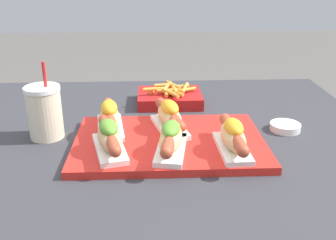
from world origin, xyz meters
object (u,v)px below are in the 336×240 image
Objects in this scene: hot_dog_1 at (170,138)px; hot_dog_4 at (169,116)px; hot_dog_0 at (108,137)px; drink_cup at (44,112)px; sauce_bowl at (284,127)px; fries_basket at (169,97)px; hot_dog_3 at (109,117)px; hot_dog_2 at (232,137)px; serving_tray at (168,142)px.

hot_dog_4 reaches higher than hot_dog_1.
hot_dog_0 is 0.21m from drink_cup.
fries_basket reaches higher than sauce_bowl.
hot_dog_1 is at bearing -41.62° from hot_dog_3.
hot_dog_3 is 0.16m from drink_cup.
sauce_bowl is at bearing 40.83° from hot_dog_2.
hot_dog_4 is (0.00, 0.12, 0.00)m from hot_dog_1.
hot_dog_0 is 0.14m from hot_dog_1.
fries_basket reaches higher than serving_tray.
hot_dog_2 is 0.31m from hot_dog_3.
hot_dog_0 reaches higher than fries_basket.
hot_dog_1 is at bearing -4.35° from hot_dog_0.
hot_dog_0 reaches higher than serving_tray.
fries_basket is at bearing 143.12° from sauce_bowl.
sauce_bowl is (0.30, 0.02, -0.04)m from hot_dog_4.
hot_dog_1 is (0.13, -0.01, -0.00)m from hot_dog_0.
hot_dog_1 reaches higher than sauce_bowl.
hot_dog_1 is 0.36m from fries_basket.
fries_basket is (0.02, 0.29, 0.01)m from serving_tray.
hot_dog_0 is 1.01× the size of drink_cup.
hot_dog_1 is at bearing -154.48° from sauce_bowl.
hot_dog_3 reaches higher than hot_dog_1.
hot_dog_1 is 0.19m from hot_dog_3.
fries_basket is (0.32, 0.23, -0.05)m from drink_cup.
fries_basket is at bearing 86.99° from serving_tray.
hot_dog_2 is at bearing -139.17° from sauce_bowl.
fries_basket is at bearing 36.03° from drink_cup.
drink_cup is at bearing -143.97° from fries_basket.
hot_dog_3 reaches higher than serving_tray.
sauce_bowl is at bearing 17.10° from hot_dog_0.
hot_dog_4 is 2.47× the size of sauce_bowl.
hot_dog_1 is 1.03× the size of drink_cup.
hot_dog_1 is (0.00, -0.07, 0.04)m from serving_tray.
drink_cup reaches higher than hot_dog_1.
hot_dog_3 reaches higher than hot_dog_2.
fries_basket is at bearing 55.68° from hot_dog_3.
hot_dog_3 is 0.28m from fries_basket.
hot_dog_2 is at bearing -24.56° from hot_dog_3.
hot_dog_3 reaches higher than fries_basket.
hot_dog_4 reaches higher than sauce_bowl.
hot_dog_1 is 0.34m from sauce_bowl.
sauce_bowl is at bearing -36.88° from fries_basket.
sauce_bowl is (0.17, 0.15, -0.04)m from hot_dog_2.
hot_dog_3 is (-0.14, 0.06, 0.04)m from serving_tray.
hot_dog_1 is 0.14m from hot_dog_2.
hot_dog_4 is (0.00, 0.06, 0.04)m from serving_tray.
hot_dog_0 is 1.01× the size of fries_basket.
drink_cup is (-0.30, 0.06, 0.06)m from serving_tray.
hot_dog_2 reaches higher than hot_dog_0.
hot_dog_4 is 1.00× the size of fries_basket.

